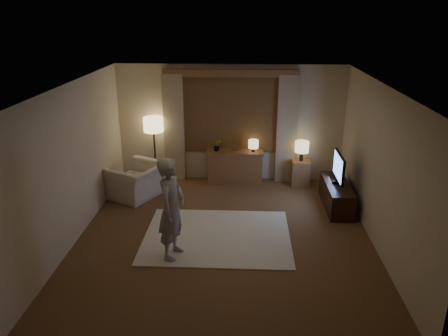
# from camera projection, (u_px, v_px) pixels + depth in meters

# --- Properties ---
(room) EXTENTS (5.04, 5.54, 2.64)m
(room) POSITION_uv_depth(u_px,v_px,m) (226.00, 154.00, 7.57)
(room) COLOR brown
(room) RESTS_ON ground
(rug) EXTENTS (2.50, 2.00, 0.02)m
(rug) POSITION_uv_depth(u_px,v_px,m) (217.00, 236.00, 7.54)
(rug) COLOR #F5E5CE
(rug) RESTS_ON floor
(sideboard) EXTENTS (1.20, 0.40, 0.70)m
(sideboard) POSITION_uv_depth(u_px,v_px,m) (235.00, 168.00, 9.78)
(sideboard) COLOR brown
(sideboard) RESTS_ON floor
(picture_frame) EXTENTS (0.16, 0.02, 0.20)m
(picture_frame) POSITION_uv_depth(u_px,v_px,m) (235.00, 149.00, 9.62)
(picture_frame) COLOR brown
(picture_frame) RESTS_ON sideboard
(plant) EXTENTS (0.17, 0.13, 0.30)m
(plant) POSITION_uv_depth(u_px,v_px,m) (217.00, 146.00, 9.62)
(plant) COLOR #999999
(plant) RESTS_ON sideboard
(table_lamp_sideboard) EXTENTS (0.22, 0.22, 0.30)m
(table_lamp_sideboard) POSITION_uv_depth(u_px,v_px,m) (253.00, 145.00, 9.57)
(table_lamp_sideboard) COLOR black
(table_lamp_sideboard) RESTS_ON sideboard
(floor_lamp) EXTENTS (0.43, 0.43, 1.48)m
(floor_lamp) POSITION_uv_depth(u_px,v_px,m) (154.00, 128.00, 9.55)
(floor_lamp) COLOR black
(floor_lamp) RESTS_ON floor
(armchair) EXTENTS (1.32, 1.37, 0.69)m
(armchair) POSITION_uv_depth(u_px,v_px,m) (137.00, 181.00, 9.03)
(armchair) COLOR beige
(armchair) RESTS_ON floor
(side_table) EXTENTS (0.40, 0.40, 0.56)m
(side_table) POSITION_uv_depth(u_px,v_px,m) (300.00, 173.00, 9.69)
(side_table) COLOR brown
(side_table) RESTS_ON floor
(table_lamp_side) EXTENTS (0.30, 0.30, 0.44)m
(table_lamp_side) POSITION_uv_depth(u_px,v_px,m) (302.00, 147.00, 9.48)
(table_lamp_side) COLOR black
(table_lamp_side) RESTS_ON side_table
(tv_stand) EXTENTS (0.45, 1.40, 0.50)m
(tv_stand) POSITION_uv_depth(u_px,v_px,m) (336.00, 195.00, 8.59)
(tv_stand) COLOR black
(tv_stand) RESTS_ON floor
(tv) EXTENTS (0.20, 0.83, 0.60)m
(tv) POSITION_uv_depth(u_px,v_px,m) (339.00, 167.00, 8.39)
(tv) COLOR black
(tv) RESTS_ON tv_stand
(person) EXTENTS (0.51, 0.67, 1.63)m
(person) POSITION_uv_depth(u_px,v_px,m) (172.00, 209.00, 6.66)
(person) COLOR #9D9890
(person) RESTS_ON rug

